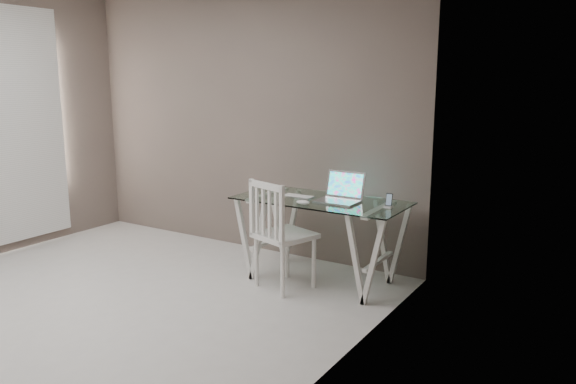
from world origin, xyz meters
name	(u,v)px	position (x,y,z in m)	size (l,w,h in m)	color
room	(47,88)	(-0.06, 0.02, 1.72)	(4.50, 4.52, 2.71)	#B9B6B2
desk	(320,240)	(1.20, 1.73, 0.38)	(1.50, 0.70, 0.75)	silver
chair	(278,230)	(0.99, 1.36, 0.52)	(0.54, 0.54, 0.95)	silver
laptop	(341,194)	(1.37, 1.77, 0.80)	(0.35, 0.31, 0.25)	#B4B4B8
keyboard	(298,196)	(0.97, 1.73, 0.75)	(0.29, 0.12, 0.01)	silver
mouse	(303,202)	(1.16, 1.48, 0.77)	(0.12, 0.07, 0.04)	white
phone_dock	(389,204)	(1.82, 1.75, 0.78)	(0.06, 0.06, 0.12)	white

